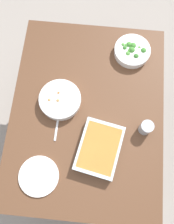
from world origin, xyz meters
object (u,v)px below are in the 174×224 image
at_px(side_plate, 39,176).
at_px(spoon_by_stew, 58,122).
at_px(baking_dish, 99,148).
at_px(broccoli_bowl, 132,51).
at_px(stew_bowl, 60,100).
at_px(drink_cup, 146,128).

distance_m(side_plate, spoon_by_stew, 0.32).
bearing_deg(side_plate, baking_dish, -60.50).
xyz_separation_m(broccoli_bowl, spoon_by_stew, (-0.49, 0.41, -0.03)).
height_order(stew_bowl, baking_dish, same).
relative_size(baking_dish, spoon_by_stew, 1.92).
relative_size(stew_bowl, drink_cup, 2.90).
xyz_separation_m(stew_bowl, drink_cup, (-0.12, -0.50, 0.01)).
distance_m(broccoli_bowl, spoon_by_stew, 0.64).
xyz_separation_m(stew_bowl, spoon_by_stew, (-0.13, 0.00, -0.03)).
xyz_separation_m(side_plate, spoon_by_stew, (0.31, -0.06, -0.00)).
distance_m(broccoli_bowl, side_plate, 0.93).
relative_size(drink_cup, spoon_by_stew, 0.49).
bearing_deg(spoon_by_stew, stew_bowl, -0.48).
relative_size(side_plate, spoon_by_stew, 1.26).
height_order(baking_dish, spoon_by_stew, baking_dish).
bearing_deg(baking_dish, side_plate, 119.50).
xyz_separation_m(drink_cup, spoon_by_stew, (-0.00, 0.50, -0.03)).
xyz_separation_m(stew_bowl, side_plate, (-0.44, 0.06, -0.03)).
bearing_deg(broccoli_bowl, baking_dish, 166.29).
xyz_separation_m(broccoli_bowl, drink_cup, (-0.49, -0.10, 0.01)).
xyz_separation_m(baking_dish, side_plate, (-0.18, 0.31, -0.03)).
height_order(stew_bowl, drink_cup, drink_cup).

